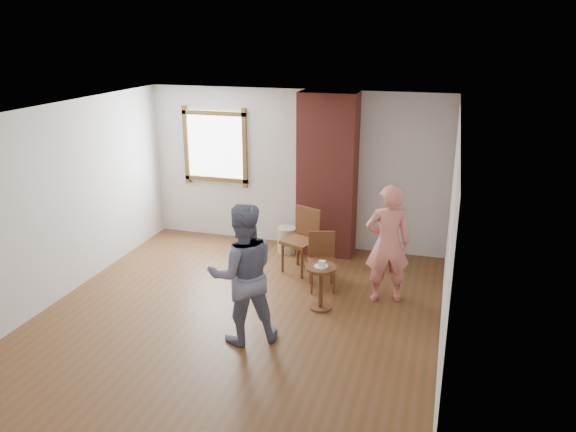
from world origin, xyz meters
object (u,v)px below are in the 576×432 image
(dining_chair_left, at_px, (303,236))
(man, at_px, (243,274))
(stoneware_crock, at_px, (287,240))
(side_table, at_px, (321,280))
(dining_chair_right, at_px, (322,257))
(person_pink, at_px, (388,244))

(dining_chair_left, relative_size, man, 0.58)
(stoneware_crock, distance_m, man, 2.86)
(dining_chair_left, relative_size, side_table, 1.61)
(stoneware_crock, distance_m, dining_chair_right, 1.44)
(side_table, bearing_deg, stoneware_crock, 118.71)
(stoneware_crock, xyz_separation_m, dining_chair_right, (0.84, -1.14, 0.24))
(side_table, height_order, man, man)
(stoneware_crock, bearing_deg, dining_chair_right, -53.64)
(stoneware_crock, xyz_separation_m, person_pink, (1.76, -1.29, 0.60))
(man, bearing_deg, side_table, -154.65)
(dining_chair_left, distance_m, man, 2.17)
(dining_chair_right, distance_m, man, 1.77)
(man, bearing_deg, stoneware_crock, -113.99)
(dining_chair_left, distance_m, dining_chair_right, 0.66)
(stoneware_crock, bearing_deg, dining_chair_left, -55.72)
(man, relative_size, person_pink, 1.04)
(stoneware_crock, height_order, person_pink, person_pink)
(dining_chair_left, height_order, person_pink, person_pink)
(dining_chair_left, bearing_deg, dining_chair_right, -28.72)
(dining_chair_left, bearing_deg, person_pink, -3.81)
(dining_chair_right, bearing_deg, man, -125.97)
(man, bearing_deg, dining_chair_left, -123.79)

